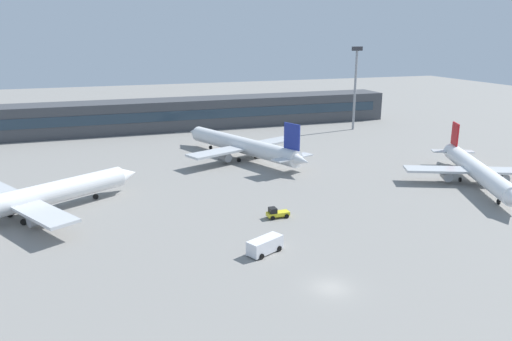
% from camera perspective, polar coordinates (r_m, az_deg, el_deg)
% --- Properties ---
extents(ground_plane, '(400.00, 400.00, 0.00)m').
position_cam_1_polar(ground_plane, '(92.89, -2.60, -2.02)').
color(ground_plane, gray).
extents(terminal_building, '(137.27, 12.13, 9.00)m').
position_cam_1_polar(terminal_building, '(151.75, -9.32, 6.52)').
color(terminal_building, '#3F4247').
rests_on(terminal_building, ground_plane).
extents(airplane_near, '(26.20, 36.43, 9.51)m').
position_cam_1_polar(airplane_near, '(102.78, 24.46, -0.02)').
color(airplane_near, white).
rests_on(airplane_near, ground_plane).
extents(airplane_mid, '(36.86, 26.83, 10.11)m').
position_cam_1_polar(airplane_mid, '(85.20, -25.09, -3.03)').
color(airplane_mid, white).
rests_on(airplane_mid, ground_plane).
extents(airplane_far, '(29.13, 40.55, 10.54)m').
position_cam_1_polar(airplane_far, '(113.78, -1.76, 3.00)').
color(airplane_far, white).
rests_on(airplane_far, ground_plane).
extents(baggage_tug_yellow, '(3.63, 1.87, 1.75)m').
position_cam_1_polar(baggage_tug_yellow, '(77.82, 2.42, -4.99)').
color(baggage_tug_yellow, yellow).
rests_on(baggage_tug_yellow, ground_plane).
extents(service_van_white, '(5.55, 4.09, 2.08)m').
position_cam_1_polar(service_van_white, '(65.76, 1.07, -8.71)').
color(service_van_white, white).
rests_on(service_van_white, ground_plane).
extents(floodlight_tower_west, '(3.20, 0.80, 24.58)m').
position_cam_1_polar(floodlight_tower_west, '(150.36, 11.55, 10.09)').
color(floodlight_tower_west, gray).
rests_on(floodlight_tower_west, ground_plane).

